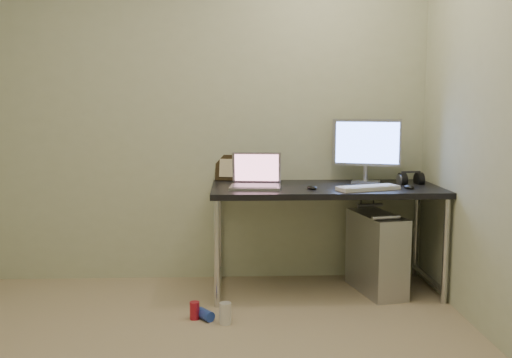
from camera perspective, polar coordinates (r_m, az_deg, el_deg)
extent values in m
cube|color=beige|center=(4.27, -6.54, 6.52)|extent=(3.50, 0.02, 2.50)
cube|color=black|center=(4.01, 6.97, -1.01)|extent=(1.59, 0.69, 0.04)
cylinder|color=silver|center=(3.73, -3.95, -7.49)|extent=(0.04, 0.04, 0.71)
cylinder|color=silver|center=(4.33, -3.71, -5.39)|extent=(0.04, 0.04, 0.71)
cylinder|color=silver|center=(3.98, 18.44, -6.91)|extent=(0.04, 0.04, 0.71)
cylinder|color=silver|center=(4.55, 15.72, -5.03)|extent=(0.04, 0.04, 0.71)
cylinder|color=silver|center=(4.10, -3.78, -10.09)|extent=(0.04, 0.61, 0.04)
cylinder|color=silver|center=(4.33, 16.85, -9.45)|extent=(0.04, 0.61, 0.04)
cube|color=#A8A8AC|center=(4.13, 11.94, -7.26)|extent=(0.35, 0.57, 0.56)
cylinder|color=#B0B0B8|center=(3.85, 12.87, -3.76)|extent=(0.20, 0.07, 0.03)
cylinder|color=#B0B0B8|center=(4.28, 11.32, -2.60)|extent=(0.20, 0.07, 0.03)
cylinder|color=black|center=(4.41, 10.28, -4.65)|extent=(0.01, 0.16, 0.69)
cylinder|color=black|center=(4.42, 11.47, -4.93)|extent=(0.02, 0.11, 0.71)
cylinder|color=#AF1729|center=(3.63, -6.16, -12.94)|extent=(0.08, 0.08, 0.11)
cylinder|color=silver|center=(3.54, -3.08, -13.27)|extent=(0.07, 0.07, 0.13)
cylinder|color=blue|center=(3.62, -5.11, -13.35)|extent=(0.13, 0.14, 0.07)
cube|color=#B0B0B8|center=(3.88, -0.06, -0.81)|extent=(0.36, 0.27, 0.02)
cube|color=slate|center=(3.88, -0.06, -0.65)|extent=(0.32, 0.23, 0.00)
cube|color=#9C9DA4|center=(4.00, 0.06, 1.14)|extent=(0.34, 0.08, 0.22)
cube|color=#7B4856|center=(3.99, 0.07, 1.13)|extent=(0.31, 0.07, 0.19)
cube|color=#B0B0B8|center=(4.23, 10.92, -0.27)|extent=(0.23, 0.20, 0.01)
cylinder|color=#B0B0B8|center=(4.24, 10.89, 0.58)|extent=(0.03, 0.03, 0.11)
cube|color=#B0B0B8|center=(4.21, 10.99, 3.59)|extent=(0.48, 0.19, 0.34)
cube|color=#5D84FF|center=(4.19, 11.05, 3.58)|extent=(0.43, 0.15, 0.30)
cube|color=silver|center=(3.89, 11.14, -0.88)|extent=(0.44, 0.27, 0.03)
ellipsoid|color=black|center=(4.00, 15.06, -0.69)|extent=(0.08, 0.11, 0.03)
ellipsoid|color=black|center=(3.86, 5.61, -0.76)|extent=(0.07, 0.11, 0.03)
cylinder|color=black|center=(4.21, 14.38, -0.09)|extent=(0.05, 0.11, 0.11)
cylinder|color=black|center=(4.25, 16.03, -0.09)|extent=(0.05, 0.11, 0.11)
cube|color=black|center=(4.22, 15.24, 0.68)|extent=(0.14, 0.03, 0.01)
cube|color=black|center=(4.26, -2.48, 1.12)|extent=(0.25, 0.12, 0.19)
cylinder|color=silver|center=(4.24, 1.14, 0.34)|extent=(0.01, 0.01, 0.08)
cylinder|color=silver|center=(4.24, 1.15, 1.00)|extent=(0.04, 0.04, 0.04)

